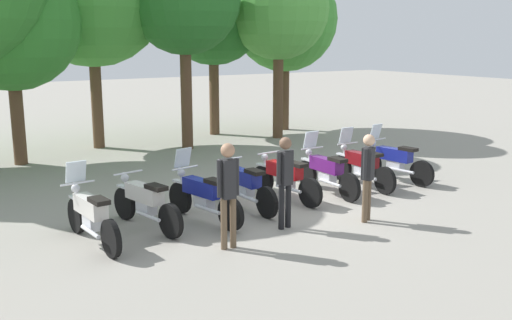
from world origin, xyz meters
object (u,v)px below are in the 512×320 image
Objects in this scene: tree_2 at (9,21)px; tree_5 at (213,13)px; motorcycle_0 at (91,215)px; tree_7 at (285,19)px; motorcycle_1 at (145,202)px; motorcycle_3 at (244,185)px; tree_6 at (279,9)px; motorcycle_2 at (203,195)px; person_1 at (285,175)px; person_2 at (368,171)px; motorcycle_4 at (285,177)px; person_0 at (228,187)px; motorcycle_5 at (326,171)px; motorcycle_7 at (394,160)px; motorcycle_6 at (362,166)px.

tree_2 is 7.36m from tree_5.
motorcycle_0 is 0.35× the size of tree_7.
motorcycle_3 is (2.22, 0.12, 0.00)m from motorcycle_1.
tree_6 is at bearing -131.46° from tree_7.
motorcycle_2 is 1.25× the size of person_1.
person_2 is at bearing -127.78° from motorcycle_1.
person_1 is (-1.12, -1.62, 0.52)m from motorcycle_4.
tree_7 reaches higher than person_0.
person_1 is (3.31, -1.07, 0.50)m from motorcycle_0.
motorcycle_5 is 2.21m from motorcycle_7.
motorcycle_1 is 1.00× the size of motorcycle_2.
motorcycle_0 is at bearing -123.54° from person_0.
motorcycle_6 is at bearing -91.10° from motorcycle_3.
tree_2 reaches higher than person_1.
motorcycle_3 is 2.59m from person_2.
person_0 reaches higher than motorcycle_6.
motorcycle_2 is at bearing 96.57° from motorcycle_6.
motorcycle_7 is at bearing -91.18° from motorcycle_3.
person_0 is at bearing 118.71° from motorcycle_5.
motorcycle_4 is 2.22m from motorcycle_6.
motorcycle_1 is at bearing -79.51° from motorcycle_0.
person_0 is at bearing -79.42° from tree_2.
motorcycle_6 is (1.11, 0.04, 0.00)m from motorcycle_5.
motorcycle_3 is 1.27× the size of person_1.
tree_7 reaches higher than tree_2.
motorcycle_7 is at bearing -106.40° from tree_7.
person_2 is 12.17m from tree_7.
motorcycle_4 is 0.37× the size of tree_2.
motorcycle_2 and motorcycle_7 have the same top height.
motorcycle_3 is 1.00× the size of motorcycle_5.
person_1 is at bearing -113.10° from motorcycle_0.
motorcycle_1 is 0.99× the size of motorcycle_3.
motorcycle_2 is 11.21m from tree_5.
motorcycle_0 reaches higher than motorcycle_3.
person_2 is (-0.64, -2.05, 0.49)m from motorcycle_5.
tree_7 is (8.00, 8.78, 3.69)m from motorcycle_2.
tree_2 is at bearing 20.81° from motorcycle_3.
tree_6 is at bearing -41.21° from person_1.
person_1 reaches higher than person_2.
tree_6 reaches higher than person_1.
tree_7 is at bearing 48.54° from tree_6.
motorcycle_0 is at bearing 86.16° from motorcycle_7.
person_1 is 0.27× the size of tree_5.
motorcycle_2 is 1.19× the size of person_0.
tree_2 is (-0.90, 7.25, 3.44)m from motorcycle_1.
person_1 is at bearing 102.17° from motorcycle_7.
motorcycle_7 is 0.35× the size of tree_6.
motorcycle_5 reaches higher than motorcycle_1.
tree_6 is at bearing -59.12° from motorcycle_1.
tree_6 reaches higher than person_2.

